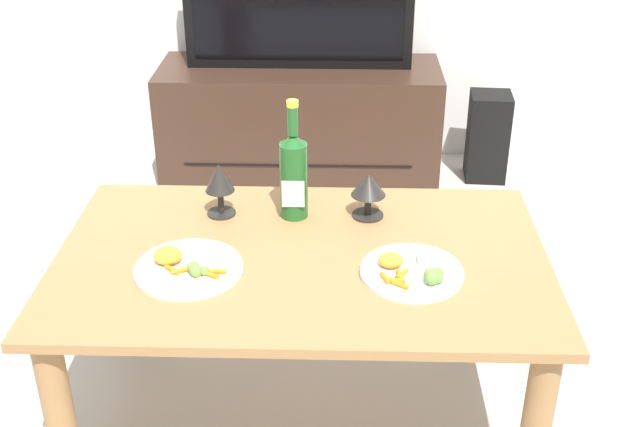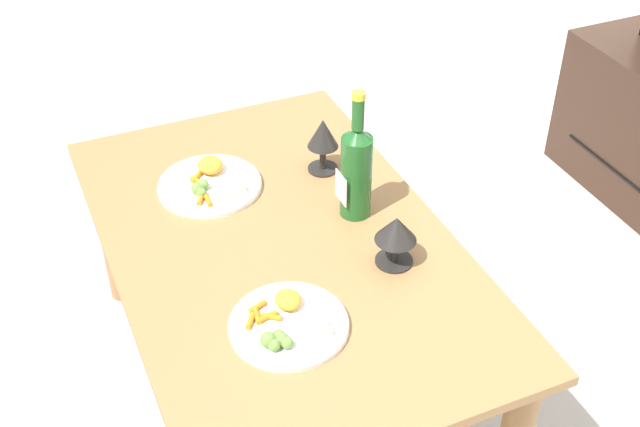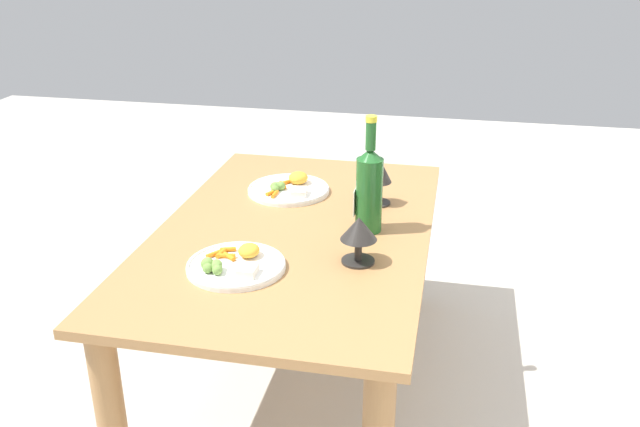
# 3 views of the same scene
# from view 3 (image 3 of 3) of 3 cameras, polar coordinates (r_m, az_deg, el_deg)

# --- Properties ---
(ground_plane) EXTENTS (6.40, 6.40, 0.00)m
(ground_plane) POSITION_cam_3_polar(r_m,az_deg,el_deg) (2.20, -1.95, -13.62)
(ground_plane) COLOR #B7B2A8
(dining_table) EXTENTS (1.23, 0.76, 0.52)m
(dining_table) POSITION_cam_3_polar(r_m,az_deg,el_deg) (1.97, -2.12, -3.56)
(dining_table) COLOR #9E7042
(dining_table) RESTS_ON ground_plane
(wine_bottle) EXTENTS (0.08, 0.08, 0.33)m
(wine_bottle) POSITION_cam_3_polar(r_m,az_deg,el_deg) (1.87, 4.16, 2.25)
(wine_bottle) COLOR #1E5923
(wine_bottle) RESTS_ON dining_table
(goblet_left) EXTENTS (0.08, 0.08, 0.15)m
(goblet_left) POSITION_cam_3_polar(r_m,az_deg,el_deg) (2.07, 4.98, 3.43)
(goblet_left) COLOR black
(goblet_left) RESTS_ON dining_table
(goblet_right) EXTENTS (0.09, 0.09, 0.12)m
(goblet_right) POSITION_cam_3_polar(r_m,az_deg,el_deg) (1.71, 3.28, -1.53)
(goblet_right) COLOR black
(goblet_right) RESTS_ON dining_table
(dinner_plate_left) EXTENTS (0.26, 0.26, 0.05)m
(dinner_plate_left) POSITION_cam_3_polar(r_m,az_deg,el_deg) (2.19, -2.61, 2.14)
(dinner_plate_left) COLOR white
(dinner_plate_left) RESTS_ON dining_table
(dinner_plate_right) EXTENTS (0.25, 0.25, 0.05)m
(dinner_plate_right) POSITION_cam_3_polar(r_m,az_deg,el_deg) (1.72, -7.12, -4.26)
(dinner_plate_right) COLOR white
(dinner_plate_right) RESTS_ON dining_table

